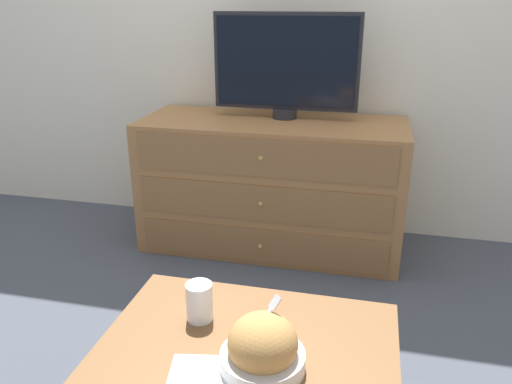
{
  "coord_description": "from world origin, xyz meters",
  "views": [
    {
      "loc": [
        0.55,
        -2.85,
        1.32
      ],
      "look_at": [
        0.22,
        -1.44,
        0.76
      ],
      "focal_mm": 35.0,
      "sensor_mm": 36.0,
      "label": 1
    }
  ],
  "objects": [
    {
      "name": "drink_cup",
      "position": [
        0.13,
        -1.75,
        0.54
      ],
      "size": [
        0.07,
        0.07,
        0.11
      ],
      "color": "white",
      "rests_on": "coffee_table"
    },
    {
      "name": "wall_back",
      "position": [
        0.0,
        0.03,
        1.3
      ],
      "size": [
        12.0,
        0.05,
        2.6
      ],
      "color": "silver",
      "rests_on": "ground_plane"
    },
    {
      "name": "ground_plane",
      "position": [
        0.0,
        0.0,
        0.0
      ],
      "size": [
        12.0,
        12.0,
        0.0
      ],
      "primitive_type": "plane",
      "color": "#474C56"
    },
    {
      "name": "coffee_table",
      "position": [
        0.29,
        -1.85,
        0.41
      ],
      "size": [
        0.77,
        0.58,
        0.49
      ],
      "color": "brown",
      "rests_on": "ground_plane"
    },
    {
      "name": "tv",
      "position": [
        0.1,
        -0.22,
        1.0
      ],
      "size": [
        0.77,
        0.13,
        0.54
      ],
      "color": "#232328",
      "rests_on": "dresser"
    },
    {
      "name": "dresser",
      "position": [
        0.05,
        -0.31,
        0.36
      ],
      "size": [
        1.41,
        0.58,
        0.72
      ],
      "color": "#9E6B3D",
      "rests_on": "ground_plane"
    },
    {
      "name": "takeout_bowl",
      "position": [
        0.35,
        -1.91,
        0.54
      ],
      "size": [
        0.21,
        0.21,
        0.17
      ],
      "color": "silver",
      "rests_on": "coffee_table"
    },
    {
      "name": "napkin",
      "position": [
        0.22,
        -1.98,
        0.49
      ],
      "size": [
        0.2,
        0.2,
        0.0
      ],
      "color": "white",
      "rests_on": "coffee_table"
    }
  ]
}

